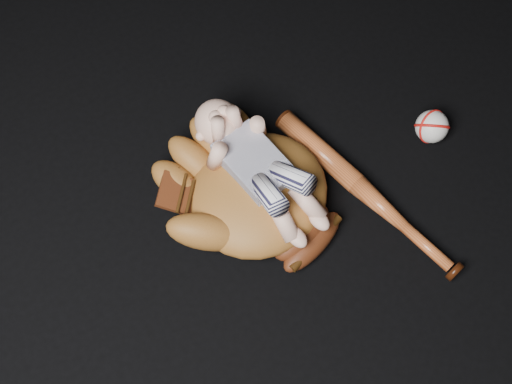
% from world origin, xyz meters
% --- Properties ---
extents(baseball_glove, '(0.45, 0.49, 0.13)m').
position_xyz_m(baseball_glove, '(0.02, 0.16, 0.06)').
color(baseball_glove, brown).
rests_on(baseball_glove, ground).
extents(newborn_baby, '(0.18, 0.36, 0.14)m').
position_xyz_m(newborn_baby, '(0.04, 0.17, 0.12)').
color(newborn_baby, '#EAB096').
rests_on(newborn_baby, baseball_glove).
extents(baseball_bat, '(0.11, 0.49, 0.05)m').
position_xyz_m(baseball_bat, '(0.21, 0.04, 0.02)').
color(baseball_bat, '#AB4B21').
rests_on(baseball_bat, ground).
extents(baseball, '(0.09, 0.09, 0.07)m').
position_xyz_m(baseball, '(0.42, 0.08, 0.04)').
color(baseball, white).
rests_on(baseball, ground).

